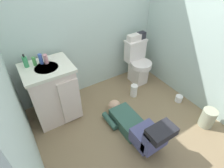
# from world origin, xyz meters

# --- Properties ---
(ground_plane) EXTENTS (2.78, 2.92, 0.04)m
(ground_plane) POSITION_xyz_m (0.00, 0.00, -0.02)
(ground_plane) COLOR #826D4D
(wall_back) EXTENTS (2.44, 0.08, 2.40)m
(wall_back) POSITION_xyz_m (0.00, 1.00, 1.20)
(wall_back) COLOR #B0C8BE
(wall_back) RESTS_ON ground_plane
(wall_right) EXTENTS (0.08, 1.92, 2.40)m
(wall_right) POSITION_xyz_m (1.18, 0.00, 1.20)
(wall_right) COLOR #B0C8BE
(wall_right) RESTS_ON ground_plane
(toilet) EXTENTS (0.36, 0.46, 0.75)m
(toilet) POSITION_xyz_m (0.75, 0.67, 0.37)
(toilet) COLOR silver
(toilet) RESTS_ON ground_plane
(vanity_cabinet) EXTENTS (0.60, 0.53, 0.82)m
(vanity_cabinet) POSITION_xyz_m (-0.73, 0.62, 0.42)
(vanity_cabinet) COLOR beige
(vanity_cabinet) RESTS_ON ground_plane
(faucet) EXTENTS (0.02, 0.02, 0.10)m
(faucet) POSITION_xyz_m (-0.73, 0.76, 0.87)
(faucet) COLOR silver
(faucet) RESTS_ON vanity_cabinet
(person_plumber) EXTENTS (0.39, 1.06, 0.52)m
(person_plumber) POSITION_xyz_m (-0.00, -0.29, 0.18)
(person_plumber) COLOR #33594C
(person_plumber) RESTS_ON ground_plane
(tissue_box) EXTENTS (0.22, 0.11, 0.10)m
(tissue_box) POSITION_xyz_m (0.71, 0.76, 0.80)
(tissue_box) COLOR silver
(tissue_box) RESTS_ON toilet
(toiletry_bag) EXTENTS (0.12, 0.09, 0.11)m
(toiletry_bag) POSITION_xyz_m (0.86, 0.76, 0.81)
(toiletry_bag) COLOR #26262D
(toiletry_bag) RESTS_ON toilet
(soap_dispenser) EXTENTS (0.06, 0.06, 0.17)m
(soap_dispenser) POSITION_xyz_m (-0.92, 0.74, 0.89)
(soap_dispenser) COLOR #3A965D
(soap_dispenser) RESTS_ON vanity_cabinet
(bottle_green) EXTENTS (0.04, 0.04, 0.11)m
(bottle_green) POSITION_xyz_m (-0.83, 0.72, 0.87)
(bottle_green) COLOR #479749
(bottle_green) RESTS_ON vanity_cabinet
(bottle_blue) EXTENTS (0.05, 0.05, 0.13)m
(bottle_blue) POSITION_xyz_m (-0.75, 0.72, 0.88)
(bottle_blue) COLOR #3C5FB7
(bottle_blue) RESTS_ON vanity_cabinet
(bottle_pink) EXTENTS (0.05, 0.05, 0.12)m
(bottle_pink) POSITION_xyz_m (-0.70, 0.70, 0.88)
(bottle_pink) COLOR pink
(bottle_pink) RESTS_ON vanity_cabinet
(trash_can) EXTENTS (0.19, 0.19, 0.28)m
(trash_can) POSITION_xyz_m (0.92, -0.66, 0.14)
(trash_can) COLOR #989D81
(trash_can) RESTS_ON ground_plane
(paper_towel_roll) EXTENTS (0.11, 0.11, 0.21)m
(paper_towel_roll) POSITION_xyz_m (0.45, 0.35, 0.10)
(paper_towel_roll) COLOR white
(paper_towel_roll) RESTS_ON ground_plane
(toilet_paper_roll) EXTENTS (0.11, 0.11, 0.10)m
(toilet_paper_roll) POSITION_xyz_m (0.98, -0.13, 0.05)
(toilet_paper_roll) COLOR white
(toilet_paper_roll) RESTS_ON ground_plane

